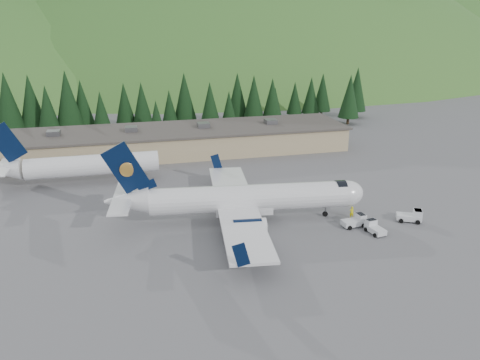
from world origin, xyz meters
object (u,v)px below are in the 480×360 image
airliner (243,199)px  ramp_worker (352,212)px  baggage_tug_b (411,216)px  second_airliner (75,166)px  baggage_tug_c (374,228)px  terminal_building (180,140)px  baggage_tug_a (355,221)px

airliner → ramp_worker: (15.31, -2.87, -2.34)m
baggage_tug_b → ramp_worker: (-7.59, 3.18, 0.08)m
second_airliner → baggage_tug_c: 49.90m
airliner → ramp_worker: 15.76m
terminal_building → ramp_worker: 45.10m
baggage_tug_c → terminal_building: bearing=15.2°
baggage_tug_c → baggage_tug_b: bearing=-82.2°
baggage_tug_a → baggage_tug_c: baggage_tug_a is taller
airliner → second_airliner: airliner is taller
second_airliner → baggage_tug_a: bearing=-35.6°
baggage_tug_b → terminal_building: terminal_building is taller
baggage_tug_a → baggage_tug_c: (1.45, -2.47, -0.05)m
airliner → second_airliner: size_ratio=1.32×
airliner → baggage_tug_c: 18.07m
second_airliner → baggage_tug_b: size_ratio=7.40×
airliner → baggage_tug_c: airliner is taller
terminal_building → airliner: bearing=-84.0°
second_airliner → terminal_building: bearing=38.8°
baggage_tug_a → baggage_tug_c: size_ratio=1.05×
terminal_building → ramp_worker: bearing=-64.7°
baggage_tug_b → baggage_tug_c: (-6.91, -2.00, -0.08)m
airliner → second_airliner: 32.37m
airliner → terminal_building: airliner is taller
second_airliner → baggage_tug_c: second_airliner is taller
airliner → baggage_tug_c: size_ratio=11.50×
second_airliner → baggage_tug_a: 47.27m
airliner → baggage_tug_b: airliner is taller
baggage_tug_a → airliner: bearing=153.8°
second_airliner → baggage_tug_b: second_airliner is taller
baggage_tug_c → ramp_worker: size_ratio=1.82×
airliner → terminal_building: 38.08m
baggage_tug_c → terminal_building: 50.10m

